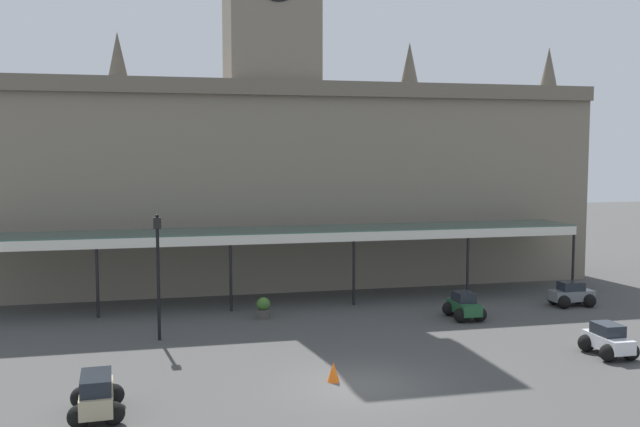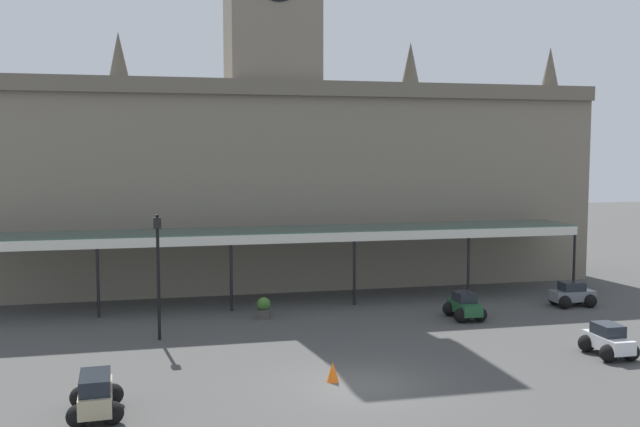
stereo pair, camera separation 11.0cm
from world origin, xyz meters
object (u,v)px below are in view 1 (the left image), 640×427
car_white_sedan (608,342)px  traffic_cone (333,372)px  car_grey_sedan (572,296)px  car_beige_estate (97,397)px  planter_forecourt_centre (263,308)px  car_green_sedan (464,307)px  victorian_lamppost (158,262)px

car_white_sedan → traffic_cone: bearing=-176.9°
car_grey_sedan → car_beige_estate: (-21.27, -9.81, 0.06)m
traffic_cone → planter_forecourt_centre: 9.24m
car_beige_estate → planter_forecourt_centre: car_beige_estate is taller
car_green_sedan → traffic_cone: 10.62m
car_green_sedan → planter_forecourt_centre: (-8.76, 2.04, -0.01)m
car_beige_estate → traffic_cone: car_beige_estate is taller
car_grey_sedan → car_white_sedan: size_ratio=1.01×
traffic_cone → planter_forecourt_centre: size_ratio=0.68×
car_green_sedan → car_white_sedan: same height
victorian_lamppost → car_beige_estate: bearing=-102.6°
planter_forecourt_centre → car_grey_sedan: bearing=-3.2°
car_white_sedan → traffic_cone: size_ratio=3.14×
car_white_sedan → planter_forecourt_centre: 14.32m
victorian_lamppost → planter_forecourt_centre: 5.91m
planter_forecourt_centre → victorian_lamppost: bearing=-149.6°
car_green_sedan → car_white_sedan: bearing=-67.9°
traffic_cone → planter_forecourt_centre: (-0.91, 9.19, 0.16)m
car_white_sedan → planter_forecourt_centre: (-11.43, 8.63, -0.01)m
car_green_sedan → car_beige_estate: bearing=-150.3°
car_beige_estate → car_green_sedan: bearing=29.7°
car_beige_estate → victorian_lamppost: 8.55m
victorian_lamppost → car_white_sedan: bearing=-20.4°
car_green_sedan → car_beige_estate: (-15.11, -8.61, 0.06)m
car_beige_estate → planter_forecourt_centre: 12.40m
car_green_sedan → traffic_cone: bearing=-137.7°
planter_forecourt_centre → car_beige_estate: bearing=-120.8°
car_white_sedan → traffic_cone: 10.54m
car_beige_estate → victorian_lamppost: bearing=77.4°
car_white_sedan → victorian_lamppost: bearing=159.6°
victorian_lamppost → car_grey_sedan: bearing=5.4°
car_grey_sedan → planter_forecourt_centre: (-14.92, 0.84, -0.01)m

